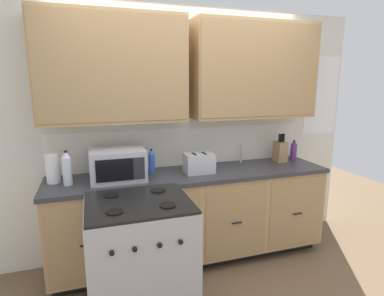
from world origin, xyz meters
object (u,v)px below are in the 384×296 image
(bottle_clear, at_px, (67,168))
(stove_range, at_px, (140,259))
(knife_block, at_px, (280,151))
(bottle_violet, at_px, (294,150))
(microwave, at_px, (118,165))
(paper_towel_roll, at_px, (53,168))
(bottle_blue, at_px, (152,161))
(toaster, at_px, (199,163))

(bottle_clear, bearing_deg, stove_range, -49.75)
(knife_block, bearing_deg, bottle_violet, 9.81)
(microwave, relative_size, paper_towel_roll, 1.85)
(stove_range, height_order, bottle_violet, bottle_violet)
(bottle_blue, bearing_deg, stove_range, -108.23)
(microwave, relative_size, bottle_blue, 2.01)
(microwave, xyz_separation_m, bottle_blue, (0.33, 0.11, -0.02))
(paper_towel_roll, relative_size, bottle_violet, 1.18)
(stove_range, bearing_deg, knife_block, 23.90)
(knife_block, relative_size, bottle_violet, 1.41)
(microwave, bearing_deg, bottle_clear, -177.32)
(toaster, distance_m, bottle_clear, 1.19)
(toaster, distance_m, knife_block, 1.01)
(paper_towel_roll, height_order, bottle_blue, paper_towel_roll)
(toaster, height_order, bottle_violet, bottle_violet)
(bottle_violet, bearing_deg, paper_towel_roll, -178.40)
(paper_towel_roll, xyz_separation_m, bottle_blue, (0.87, 0.02, -0.01))
(toaster, bearing_deg, bottle_blue, 163.53)
(stove_range, bearing_deg, toaster, 41.53)
(microwave, xyz_separation_m, bottle_violet, (1.96, 0.16, -0.03))
(knife_block, bearing_deg, toaster, -171.85)
(stove_range, bearing_deg, bottle_violet, 22.52)
(microwave, xyz_separation_m, bottle_clear, (-0.42, -0.02, 0.01))
(paper_towel_roll, distance_m, bottle_blue, 0.87)
(paper_towel_roll, bearing_deg, bottle_blue, 1.45)
(toaster, relative_size, paper_towel_roll, 1.08)
(stove_range, height_order, bottle_clear, bottle_clear)
(microwave, relative_size, bottle_violet, 2.18)
(bottle_clear, bearing_deg, bottle_violet, 4.28)
(microwave, height_order, bottle_blue, microwave)
(paper_towel_roll, distance_m, bottle_clear, 0.16)
(paper_towel_roll, bearing_deg, knife_block, 0.89)
(bottle_clear, relative_size, bottle_blue, 1.26)
(bottle_violet, bearing_deg, microwave, -175.38)
(toaster, height_order, knife_block, knife_block)
(stove_range, relative_size, bottle_clear, 3.16)
(microwave, bearing_deg, toaster, -1.41)
(toaster, height_order, bottle_blue, bottle_blue)
(bottle_blue, bearing_deg, bottle_violet, 1.68)
(bottle_blue, bearing_deg, microwave, -161.34)
(toaster, bearing_deg, bottle_clear, -179.96)
(stove_range, xyz_separation_m, knife_block, (1.68, 0.74, 0.57))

